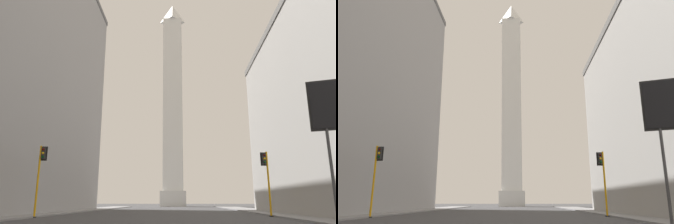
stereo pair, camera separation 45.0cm
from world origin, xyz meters
The scene contains 5 objects.
sidewalk_left centered at (-13.34, 33.58, 0.07)m, with size 5.00×111.94×0.15m, color gray.
sidewalk_right centered at (13.34, 33.58, 0.07)m, with size 5.00×111.94×0.15m, color gray.
obelisk centered at (0.00, 93.28, 30.38)m, with size 7.07×7.07×62.86m.
traffic_light_mid_right centered at (10.50, 32.48, 4.05)m, with size 0.79×0.52×6.16m.
traffic_light_mid_left centered at (-10.71, 29.49, 4.20)m, with size 0.76×0.52×6.40m.
Camera 1 is at (2.10, -0.23, 1.41)m, focal length 35.00 mm.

